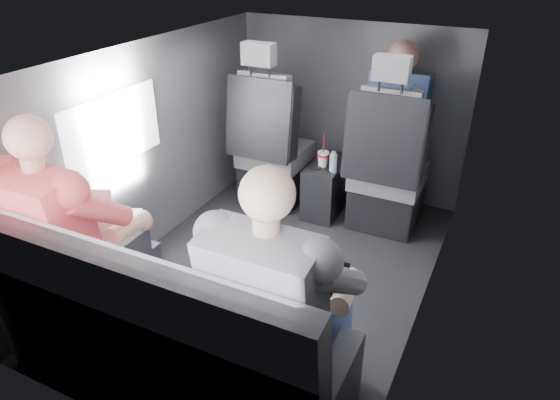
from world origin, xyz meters
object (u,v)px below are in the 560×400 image
at_px(front_seat_right, 387,176).
at_px(passenger_front_right, 396,116).
at_px(center_console, 327,187).
at_px(passenger_rear_right, 281,304).
at_px(front_seat_left, 272,154).
at_px(laptop_black, 316,281).
at_px(passenger_rear_left, 74,237).
at_px(soda_cup, 323,158).
at_px(laptop_white, 96,218).
at_px(water_bottle, 333,162).
at_px(rear_bench, 168,343).

height_order(front_seat_right, passenger_front_right, passenger_front_right).
relative_size(center_console, passenger_front_right, 0.57).
bearing_deg(front_seat_right, passenger_rear_right, -88.14).
distance_m(front_seat_left, front_seat_right, 0.90).
distance_m(laptop_black, passenger_front_right, 1.86).
relative_size(front_seat_left, passenger_rear_left, 1.00).
relative_size(soda_cup, passenger_front_right, 0.29).
distance_m(laptop_white, laptop_black, 1.19).
bearing_deg(passenger_front_right, laptop_white, -118.90).
bearing_deg(water_bottle, laptop_black, -72.16).
relative_size(front_seat_left, passenger_rear_right, 1.00).
relative_size(water_bottle, passenger_rear_right, 0.12).
xyz_separation_m(laptop_white, laptop_black, (1.19, 0.02, -0.00)).
bearing_deg(front_seat_left, passenger_rear_left, -93.73).
distance_m(front_seat_right, water_bottle, 0.38).
xyz_separation_m(rear_bench, soda_cup, (-0.01, 1.86, 0.16)).
bearing_deg(soda_cup, rear_bench, -89.58).
distance_m(front_seat_right, soda_cup, 0.47).
distance_m(front_seat_right, passenger_rear_right, 1.82).
bearing_deg(passenger_rear_left, laptop_black, 10.61).
xyz_separation_m(rear_bench, laptop_black, (0.57, 0.31, 0.32)).
distance_m(laptop_black, passenger_rear_right, 0.22).
xyz_separation_m(front_seat_right, laptop_white, (-1.07, -1.62, 0.23)).
distance_m(soda_cup, laptop_white, 1.70).
relative_size(laptop_white, passenger_front_right, 0.51).
height_order(center_console, passenger_rear_left, passenger_rear_left).
relative_size(front_seat_right, rear_bench, 0.79).
height_order(water_bottle, laptop_black, laptop_black).
xyz_separation_m(center_console, rear_bench, (-0.00, -1.94, 0.11)).
bearing_deg(front_seat_left, passenger_rear_right, -62.06).
distance_m(front_seat_left, water_bottle, 0.55).
bearing_deg(laptop_black, front_seat_left, 122.54).
distance_m(front_seat_right, passenger_front_right, 0.44).
height_order(laptop_black, passenger_rear_right, passenger_rear_right).
height_order(soda_cup, passenger_rear_right, passenger_rear_right).
distance_m(water_bottle, passenger_rear_right, 1.78).
bearing_deg(passenger_rear_left, laptop_white, 105.81).
distance_m(front_seat_right, laptop_black, 1.62).
bearing_deg(rear_bench, passenger_rear_left, 170.55).
xyz_separation_m(passenger_rear_right, passenger_front_right, (-0.10, 2.07, 0.11)).
bearing_deg(passenger_rear_right, passenger_rear_left, -179.99).
bearing_deg(water_bottle, passenger_front_right, 46.67).
xyz_separation_m(center_console, passenger_rear_left, (-0.57, -1.85, 0.45)).
bearing_deg(laptop_black, rear_bench, -151.58).
xyz_separation_m(front_seat_left, passenger_rear_right, (0.96, -1.81, 0.24)).
height_order(rear_bench, laptop_black, rear_bench).
xyz_separation_m(laptop_black, passenger_front_right, (-0.16, 1.85, 0.13)).
bearing_deg(rear_bench, passenger_front_right, 79.20).
distance_m(passenger_rear_right, passenger_front_right, 2.07).
height_order(soda_cup, laptop_white, laptop_white).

